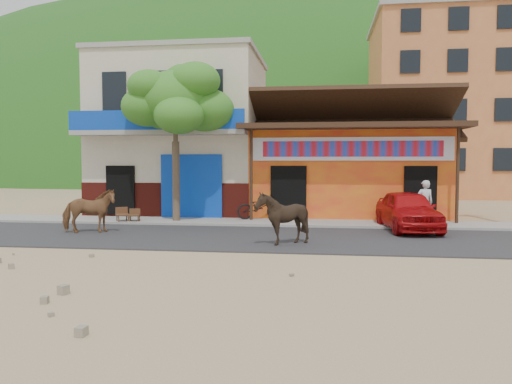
# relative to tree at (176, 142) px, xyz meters

# --- Properties ---
(ground) EXTENTS (120.00, 120.00, 0.00)m
(ground) POSITION_rel_tree_xyz_m (4.60, -5.80, -3.12)
(ground) COLOR #9E825B
(ground) RESTS_ON ground
(road) EXTENTS (60.00, 5.00, 0.04)m
(road) POSITION_rel_tree_xyz_m (4.60, -3.30, -3.10)
(road) COLOR #28282B
(road) RESTS_ON ground
(sidewalk) EXTENTS (60.00, 2.00, 0.12)m
(sidewalk) POSITION_rel_tree_xyz_m (4.60, 0.20, -3.06)
(sidewalk) COLOR gray
(sidewalk) RESTS_ON ground
(dance_club) EXTENTS (8.00, 6.00, 3.60)m
(dance_club) POSITION_rel_tree_xyz_m (6.60, 4.20, -1.32)
(dance_club) COLOR orange
(dance_club) RESTS_ON ground
(cafe_building) EXTENTS (7.00, 6.00, 7.00)m
(cafe_building) POSITION_rel_tree_xyz_m (-0.90, 4.20, 0.38)
(cafe_building) COLOR beige
(cafe_building) RESTS_ON ground
(apartment_front) EXTENTS (9.00, 9.00, 12.00)m
(apartment_front) POSITION_rel_tree_xyz_m (13.60, 18.20, 2.88)
(apartment_front) COLOR #CC723F
(apartment_front) RESTS_ON ground
(hillside) EXTENTS (100.00, 40.00, 24.00)m
(hillside) POSITION_rel_tree_xyz_m (4.60, 64.20, 8.88)
(hillside) COLOR #194C14
(hillside) RESTS_ON ground
(tree) EXTENTS (3.00, 3.00, 6.00)m
(tree) POSITION_rel_tree_xyz_m (0.00, 0.00, 0.00)
(tree) COLOR #2D721E
(tree) RESTS_ON sidewalk
(cow_tan) EXTENTS (1.86, 1.31, 1.43)m
(cow_tan) POSITION_rel_tree_xyz_m (-2.01, -3.08, -2.36)
(cow_tan) COLOR brown
(cow_tan) RESTS_ON road
(cow_dark) EXTENTS (1.48, 1.35, 1.49)m
(cow_dark) POSITION_rel_tree_xyz_m (4.42, -4.54, -2.33)
(cow_dark) COLOR black
(cow_dark) RESTS_ON road
(red_car) EXTENTS (2.00, 4.11, 1.35)m
(red_car) POSITION_rel_tree_xyz_m (8.40, -1.00, -2.40)
(red_car) COLOR #BB0D10
(red_car) RESTS_ON road
(scooter) EXTENTS (1.90, 1.19, 0.94)m
(scooter) POSITION_rel_tree_xyz_m (3.10, 0.85, -2.53)
(scooter) COLOR black
(scooter) RESTS_ON sidewalk
(pedestrian) EXTENTS (0.63, 0.46, 1.59)m
(pedestrian) POSITION_rel_tree_xyz_m (9.10, -0.23, -2.20)
(pedestrian) COLOR silver
(pedestrian) RESTS_ON sidewalk
(cafe_chair_left) EXTENTS (0.48, 0.48, 0.87)m
(cafe_chair_left) POSITION_rel_tree_xyz_m (-1.52, -0.42, -2.57)
(cafe_chair_left) COLOR #4A3018
(cafe_chair_left) RESTS_ON sidewalk
(cafe_chair_right) EXTENTS (0.63, 0.63, 0.98)m
(cafe_chair_right) POSITION_rel_tree_xyz_m (-1.94, -0.50, -2.51)
(cafe_chair_right) COLOR #53311B
(cafe_chair_right) RESTS_ON sidewalk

